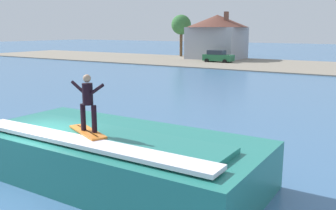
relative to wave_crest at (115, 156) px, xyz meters
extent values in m
plane|color=#416A96|center=(-1.92, -1.40, -0.79)|extent=(260.00, 260.00, 0.00)
cube|color=#267B6F|center=(0.00, 0.04, -0.04)|extent=(9.60, 4.38, 1.48)
cube|color=#267B6F|center=(0.00, -0.51, 0.78)|extent=(8.16, 1.97, 0.16)
cube|color=white|center=(0.00, -1.38, 0.82)|extent=(8.64, 0.79, 0.12)
cube|color=orange|center=(-0.47, -0.71, 0.91)|extent=(1.94, 1.23, 0.06)
cube|color=black|center=(-0.47, -0.71, 0.94)|extent=(1.62, 0.76, 0.01)
cylinder|color=black|center=(-0.61, -0.73, 1.36)|extent=(0.16, 0.16, 0.84)
cylinder|color=black|center=(-0.15, -0.73, 1.36)|extent=(0.16, 0.16, 0.84)
cylinder|color=black|center=(-0.38, -0.73, 2.11)|extent=(0.32, 0.32, 0.65)
sphere|color=tan|center=(-0.38, -0.73, 2.58)|extent=(0.24, 0.24, 0.24)
cylinder|color=black|center=(-0.78, -0.73, 2.29)|extent=(0.52, 0.10, 0.37)
cylinder|color=black|center=(0.01, -0.73, 2.29)|extent=(0.52, 0.10, 0.37)
cube|color=gray|center=(-1.92, 42.09, -0.72)|extent=(120.00, 17.99, 0.14)
cube|color=#23663D|center=(-15.44, 41.65, -0.02)|extent=(4.39, 1.83, 0.90)
cube|color=#262D38|center=(-15.77, 41.65, 0.75)|extent=(2.42, 1.64, 0.64)
cylinder|color=black|center=(-14.01, 42.61, -0.47)|extent=(0.64, 0.22, 0.64)
cylinder|color=black|center=(-14.01, 40.69, -0.47)|extent=(0.64, 0.22, 0.64)
cylinder|color=black|center=(-16.87, 42.61, -0.47)|extent=(0.64, 0.22, 0.64)
cylinder|color=black|center=(-16.87, 40.69, -0.47)|extent=(0.64, 0.22, 0.64)
cube|color=#9EA3AD|center=(-18.62, 47.85, 1.81)|extent=(8.13, 7.43, 5.18)
cone|color=brown|center=(-18.62, 47.85, 5.39)|extent=(10.08, 10.08, 1.99)
cube|color=brown|center=(-16.59, 46.73, 5.89)|extent=(0.60, 0.60, 1.80)
cylinder|color=brown|center=(-26.20, 49.22, 1.53)|extent=(0.51, 0.51, 4.63)
sphere|color=#367137|center=(-26.20, 49.22, 4.88)|extent=(3.46, 3.46, 3.46)
camera|label=1|loc=(7.59, -8.83, 4.01)|focal=39.92mm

